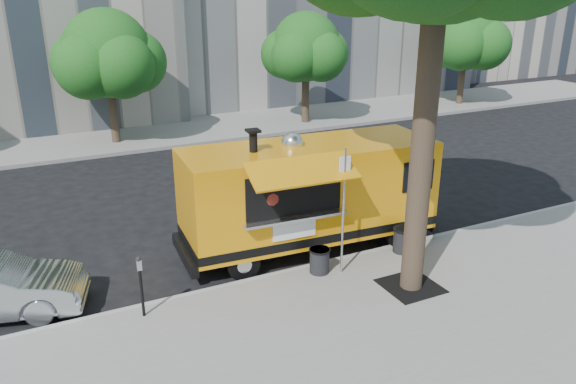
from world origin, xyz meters
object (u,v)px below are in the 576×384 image
object	(u,v)px
trash_bin_left	(403,239)
trash_bin_right	(319,260)
far_tree_b	(107,54)
far_tree_d	(466,35)
parking_meter	(140,279)
sign_post	(343,205)
far_tree_c	(306,47)
food_truck	(309,193)

from	to	relation	value
trash_bin_left	trash_bin_right	world-z (taller)	trash_bin_left
far_tree_b	far_tree_d	size ratio (longest dim) A/B	0.97
parking_meter	trash_bin_left	bearing A→B (deg)	0.44
far_tree_d	sign_post	xyz separation A→B (m)	(-16.45, -14.15, -2.04)
trash_bin_left	far_tree_d	bearing A→B (deg)	43.79
sign_post	trash_bin_right	size ratio (longest dim) A/B	5.05
parking_meter	sign_post	bearing A→B (deg)	-2.52
sign_post	parking_meter	xyz separation A→B (m)	(-4.55, 0.20, -0.87)
far_tree_d	trash_bin_right	bearing A→B (deg)	-140.53
far_tree_b	far_tree_c	world-z (taller)	far_tree_b
far_tree_d	trash_bin_left	size ratio (longest dim) A/B	9.00
far_tree_b	far_tree_d	distance (m)	19.00
parking_meter	trash_bin_right	bearing A→B (deg)	0.39
sign_post	trash_bin_right	xyz separation A→B (m)	(-0.45, 0.23, -1.38)
trash_bin_left	trash_bin_right	size ratio (longest dim) A/B	1.05
trash_bin_left	trash_bin_right	distance (m)	2.40
sign_post	food_truck	distance (m)	1.75
sign_post	trash_bin_right	world-z (taller)	sign_post
food_truck	far_tree_b	bearing A→B (deg)	105.34
far_tree_c	food_truck	distance (m)	13.97
far_tree_b	trash_bin_right	xyz separation A→B (m)	(2.10, -14.02, -3.37)
far_tree_d	trash_bin_right	world-z (taller)	far_tree_d
far_tree_b	trash_bin_right	bearing A→B (deg)	-81.50
far_tree_b	sign_post	distance (m)	14.61
far_tree_d	parking_meter	size ratio (longest dim) A/B	4.23
parking_meter	food_truck	bearing A→B (deg)	18.32
far_tree_c	trash_bin_right	world-z (taller)	far_tree_c
trash_bin_left	sign_post	bearing A→B (deg)	-172.69
far_tree_b	sign_post	world-z (taller)	far_tree_b
sign_post	parking_meter	world-z (taller)	sign_post
sign_post	food_truck	world-z (taller)	food_truck
parking_meter	food_truck	size ratio (longest dim) A/B	0.20
far_tree_b	far_tree_c	size ratio (longest dim) A/B	1.06
far_tree_c	parking_meter	world-z (taller)	far_tree_c
trash_bin_right	trash_bin_left	bearing A→B (deg)	0.53
far_tree_d	parking_meter	world-z (taller)	far_tree_d
far_tree_c	trash_bin_left	distance (m)	14.78
far_tree_b	far_tree_c	bearing A→B (deg)	-1.91
far_tree_d	trash_bin_left	xyz separation A→B (m)	(-14.50, -13.90, -3.41)
far_tree_b	far_tree_d	xyz separation A→B (m)	(19.00, -0.10, 0.06)
trash_bin_left	parking_meter	bearing A→B (deg)	-179.56
far_tree_d	parking_meter	xyz separation A→B (m)	(-21.00, -13.95, -2.91)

